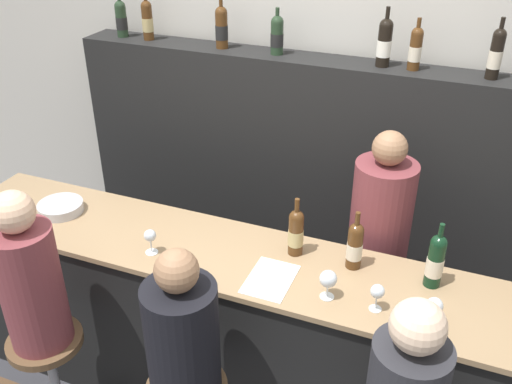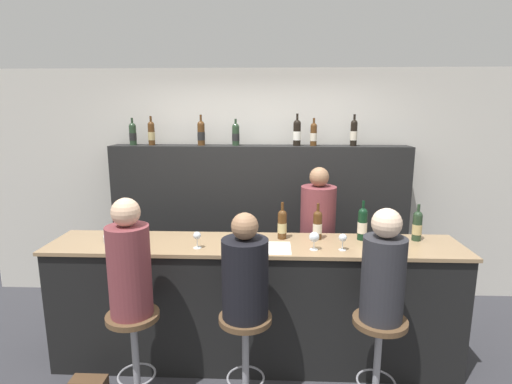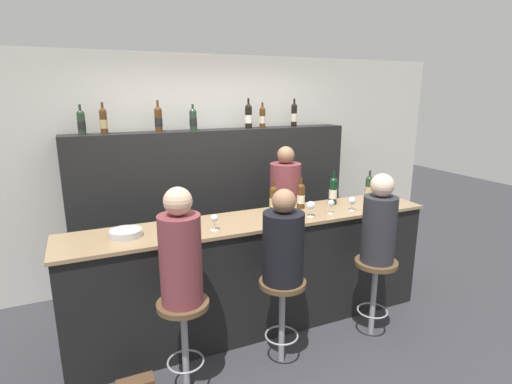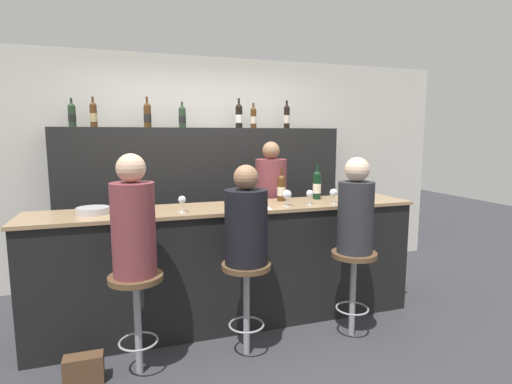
{
  "view_description": "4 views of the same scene",
  "coord_description": "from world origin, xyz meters",
  "views": [
    {
      "loc": [
        0.93,
        -1.86,
        2.79
      ],
      "look_at": [
        0.05,
        0.32,
        1.44
      ],
      "focal_mm": 40.0,
      "sensor_mm": 36.0,
      "label": 1
    },
    {
      "loc": [
        0.14,
        -2.86,
        2.16
      ],
      "look_at": [
        0.01,
        0.24,
        1.51
      ],
      "focal_mm": 28.0,
      "sensor_mm": 36.0,
      "label": 2
    },
    {
      "loc": [
        -1.41,
        -2.86,
        2.19
      ],
      "look_at": [
        0.03,
        0.37,
        1.3
      ],
      "focal_mm": 28.0,
      "sensor_mm": 36.0,
      "label": 3
    },
    {
      "loc": [
        -0.89,
        -3.09,
        1.69
      ],
      "look_at": [
        0.25,
        0.33,
        1.18
      ],
      "focal_mm": 28.0,
      "sensor_mm": 36.0,
      "label": 4
    }
  ],
  "objects": [
    {
      "name": "tasting_menu",
      "position": [
        0.19,
        0.16,
        1.08
      ],
      "size": [
        0.21,
        0.3,
        0.0
      ],
      "color": "white",
      "rests_on": "bar_counter"
    },
    {
      "name": "guest_seated_middle",
      "position": [
        -0.04,
        -0.3,
        1.05
      ],
      "size": [
        0.32,
        0.32,
        0.75
      ],
      "color": "black",
      "rests_on": "bar_stool_middle"
    },
    {
      "name": "back_bar_cabinet",
      "position": [
        0.0,
        1.41,
        0.89
      ],
      "size": [
        3.2,
        0.28,
        1.78
      ],
      "color": "black",
      "rests_on": "ground_plane"
    },
    {
      "name": "wine_bottle_backbar_2",
      "position": [
        -0.62,
        1.41,
        1.91
      ],
      "size": [
        0.08,
        0.08,
        0.32
      ],
      "color": "#4C2D14",
      "rests_on": "back_bar_cabinet"
    },
    {
      "name": "wine_glass_2",
      "position": [
        0.7,
        0.14,
        1.17
      ],
      "size": [
        0.06,
        0.06,
        0.13
      ],
      "color": "silver",
      "rests_on": "bar_counter"
    },
    {
      "name": "wine_glass_0",
      "position": [
        -0.45,
        0.14,
        1.17
      ],
      "size": [
        0.07,
        0.07,
        0.14
      ],
      "color": "silver",
      "rests_on": "bar_counter"
    },
    {
      "name": "wine_bottle_counter_1",
      "position": [
        0.53,
        0.41,
        1.2
      ],
      "size": [
        0.08,
        0.08,
        0.31
      ],
      "color": "#4C2D14",
      "rests_on": "bar_counter"
    },
    {
      "name": "bar_stool_right",
      "position": [
        0.9,
        -0.3,
        0.57
      ],
      "size": [
        0.38,
        0.38,
        0.73
      ],
      "color": "gray",
      "rests_on": "ground_plane"
    },
    {
      "name": "bar_counter",
      "position": [
        0.0,
        0.28,
        0.54
      ],
      "size": [
        3.41,
        0.59,
        1.07
      ],
      "color": "black",
      "rests_on": "ground_plane"
    },
    {
      "name": "wine_bottle_backbar_4",
      "position": [
        0.4,
        1.41,
        1.92
      ],
      "size": [
        0.08,
        0.08,
        0.34
      ],
      "color": "black",
      "rests_on": "back_bar_cabinet"
    },
    {
      "name": "wine_glass_1",
      "position": [
        0.47,
        0.14,
        1.17
      ],
      "size": [
        0.08,
        0.08,
        0.15
      ],
      "color": "silver",
      "rests_on": "bar_counter"
    },
    {
      "name": "wine_bottle_backbar_6",
      "position": [
        0.99,
        1.41,
        1.92
      ],
      "size": [
        0.07,
        0.07,
        0.33
      ],
      "color": "black",
      "rests_on": "back_bar_cabinet"
    },
    {
      "name": "wine_bottle_backbar_5",
      "position": [
        0.57,
        1.41,
        1.9
      ],
      "size": [
        0.07,
        0.07,
        0.29
      ],
      "color": "#4C2D14",
      "rests_on": "back_bar_cabinet"
    },
    {
      "name": "wine_bottle_backbar_0",
      "position": [
        -1.37,
        1.41,
        1.9
      ],
      "size": [
        0.08,
        0.08,
        0.29
      ],
      "color": "#233823",
      "rests_on": "back_bar_cabinet"
    },
    {
      "name": "bar_stool_left",
      "position": [
        -0.84,
        -0.3,
        0.57
      ],
      "size": [
        0.38,
        0.38,
        0.73
      ],
      "color": "gray",
      "rests_on": "ground_plane"
    },
    {
      "name": "wine_bottle_backbar_1",
      "position": [
        -1.16,
        1.41,
        1.91
      ],
      "size": [
        0.07,
        0.07,
        0.31
      ],
      "color": "#4C2D14",
      "rests_on": "back_bar_cabinet"
    },
    {
      "name": "wine_glass_3",
      "position": [
        0.94,
        0.14,
        1.17
      ],
      "size": [
        0.07,
        0.07,
        0.14
      ],
      "color": "silver",
      "rests_on": "bar_counter"
    },
    {
      "name": "guest_seated_right",
      "position": [
        0.9,
        -0.3,
        1.08
      ],
      "size": [
        0.29,
        0.29,
        0.79
      ],
      "color": "#28282D",
      "rests_on": "bar_stool_right"
    },
    {
      "name": "bartender",
      "position": [
        0.58,
        0.83,
        0.75
      ],
      "size": [
        0.33,
        0.33,
        1.63
      ],
      "color": "brown",
      "rests_on": "ground_plane"
    },
    {
      "name": "wine_bottle_counter_2",
      "position": [
        0.9,
        0.41,
        1.21
      ],
      "size": [
        0.08,
        0.08,
        0.34
      ],
      "color": "black",
      "rests_on": "bar_counter"
    },
    {
      "name": "wall_back",
      "position": [
        0.0,
        1.63,
        1.3
      ],
      "size": [
        6.4,
        0.05,
        2.6
      ],
      "color": "beige",
      "rests_on": "ground_plane"
    },
    {
      "name": "wine_bottle_backbar_3",
      "position": [
        -0.25,
        1.41,
        1.9
      ],
      "size": [
        0.08,
        0.08,
        0.28
      ],
      "color": "#233823",
      "rests_on": "back_bar_cabinet"
    },
    {
      "name": "metal_bowl",
      "position": [
        -1.14,
        0.29,
        1.1
      ],
      "size": [
        0.25,
        0.25,
        0.05
      ],
      "color": "#B7B7BC",
      "rests_on": "bar_counter"
    },
    {
      "name": "wine_bottle_counter_3",
      "position": [
        1.36,
        0.41,
        1.2
      ],
      "size": [
        0.08,
        0.08,
        0.31
      ],
      "color": "#233823",
      "rests_on": "bar_counter"
    },
    {
      "name": "bar_stool_middle",
      "position": [
        -0.04,
        -0.3,
        0.57
      ],
      "size": [
        0.38,
        0.38,
        0.73
      ],
      "color": "gray",
      "rests_on": "ground_plane"
    },
    {
      "name": "wine_bottle_counter_0",
      "position": [
        0.23,
        0.41,
        1.2
      ],
      "size": [
        0.08,
        0.08,
        0.32
      ],
      "color": "#4C2D14",
      "rests_on": "bar_counter"
    },
    {
      "name": "guest_seated_left",
      "position": [
        -0.84,
        -0.3,
        1.11
      ],
      "size": [
        0.3,
        0.3,
        0.84
      ],
      "color": "brown",
      "rests_on": "bar_stool_left"
    },
    {
      "name": "ground_plane",
      "position": [
        0.0,
        0.0,
        0.0
      ],
      "size": [
        16.0,
        16.0,
        0.0
      ],
      "primitive_type": "plane",
      "color": "#333338"
    }
  ]
}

